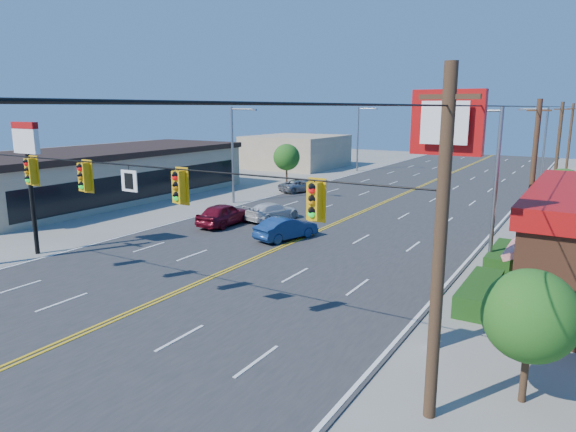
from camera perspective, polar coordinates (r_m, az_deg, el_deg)
The scene contains 21 objects.
ground at distance 21.02m, azimuth -18.52°, elevation -10.91°, with size 160.00×160.00×0.00m, color gray.
road at distance 36.52m, azimuth 5.91°, elevation -0.61°, with size 20.00×120.00×0.06m, color #2D2D30.
signal_span at distance 19.79m, azimuth -19.68°, elevation 2.35°, with size 24.32×0.34×9.00m.
kfc_pylon at distance 16.92m, azimuth 17.01°, elevation 4.96°, with size 2.20×0.36×8.50m.
strip_mall at distance 48.22m, azimuth -19.58°, elevation 4.50°, with size 10.40×26.40×4.40m.
pizza_hut_sign at distance 30.88m, azimuth -26.92°, elevation 5.54°, with size 1.90×0.30×6.85m.
streetlight_se at distance 26.88m, azimuth 21.70°, elevation 3.78°, with size 2.55×0.25×8.00m.
streetlight_ne at distance 50.61m, azimuth 26.34°, elevation 6.86°, with size 2.55×0.25×8.00m.
streetlight_sw at distance 43.10m, azimuth -5.98°, elevation 7.35°, with size 2.55×0.25×8.00m.
streetlight_nw at distance 65.71m, azimuth 7.94°, elevation 8.88°, with size 2.55×0.25×8.00m.
utility_pole_near at distance 30.68m, azimuth 25.51°, elevation 3.79°, with size 0.28×0.28×8.40m, color #47301E.
utility_pole_mid at distance 48.54m, azimuth 27.75°, elevation 6.19°, with size 0.28×0.28×8.40m, color #47301E.
utility_pole_far at distance 66.48m, azimuth 28.79°, elevation 7.29°, with size 0.28×0.28×8.40m, color #47301E.
tree_kfc_rear at distance 34.71m, azimuth 28.14°, elevation 2.24°, with size 2.94×2.94×4.41m.
tree_kfc_front at distance 15.35m, azimuth 25.34°, elevation -10.01°, with size 2.52×2.52×3.78m.
tree_west at distance 54.40m, azimuth -0.16°, elevation 6.55°, with size 2.80×2.80×4.20m.
bld_west_far at distance 70.01m, azimuth 0.89°, elevation 7.19°, with size 11.00×12.00×4.20m, color tan.
car_magenta at distance 35.20m, azimuth -7.13°, elevation 0.11°, with size 1.81×4.51×1.53m, color maroon.
car_blue at distance 31.24m, azimuth -0.20°, elevation -1.47°, with size 1.45×4.15×1.37m, color navy.
car_white at distance 36.52m, azimuth -1.75°, elevation 0.41°, with size 1.77×4.35×1.26m, color silver.
car_silver at distance 48.91m, azimuth 1.31°, elevation 3.31°, with size 1.91×4.15×1.15m, color #96969A.
Camera 1 is at (15.07, -12.31, 7.96)m, focal length 32.00 mm.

